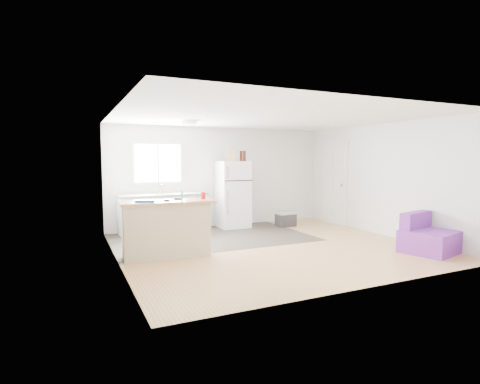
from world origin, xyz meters
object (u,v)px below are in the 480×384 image
peninsula (166,228)px  red_cup (203,196)px  cleaner_jug (178,248)px  mop (179,243)px  kitchen_cabinets (163,213)px  cooler (286,219)px  cardboard_box (230,155)px  refrigerator (233,194)px  blue_tray (145,201)px  bottle_right (244,156)px  purple_seat (427,238)px  bottle_left (241,156)px

peninsula → red_cup: size_ratio=13.13×
peninsula → cleaner_jug: bearing=-11.7°
mop → red_cup: (0.47, 0.12, 0.78)m
kitchen_cabinets → peninsula: 2.14m
cooler → cardboard_box: size_ratio=1.58×
refrigerator → cooler: bearing=-18.1°
blue_tray → bottle_right: size_ratio=1.20×
kitchen_cabinets → cooler: size_ratio=4.17×
peninsula → refrigerator: size_ratio=0.99×
purple_seat → bottle_left: size_ratio=4.00×
bottle_left → bottle_right: 0.09m
peninsula → blue_tray: blue_tray is taller
bottle_left → kitchen_cabinets: bearing=176.6°
peninsula → cardboard_box: (2.03, 1.97, 1.26)m
cooler → bottle_right: size_ratio=1.90×
cleaner_jug → mop: size_ratio=0.27×
cardboard_box → purple_seat: bearing=-58.5°
red_cup → bottle_right: size_ratio=0.48×
cleaner_jug → bottle_right: bearing=19.1°
kitchen_cabinets → red_cup: kitchen_cabinets is taller
blue_tray → cooler: bearing=24.2°
cooler → bottle_right: 1.84m
red_cup → blue_tray: bearing=-177.9°
blue_tray → refrigerator: bearing=40.1°
refrigerator → cleaner_jug: (-1.94, -2.10, -0.66)m
refrigerator → blue_tray: refrigerator is taller
red_cup → mop: bearing=-165.8°
cardboard_box → bottle_right: bearing=3.6°
kitchen_cabinets → cooler: kitchen_cabinets is taller
cleaner_jug → blue_tray: (-0.54, 0.01, 0.83)m
purple_seat → cardboard_box: size_ratio=3.33×
cooler → bottle_left: size_ratio=1.90×
refrigerator → cardboard_box: size_ratio=5.30×
peninsula → blue_tray: size_ratio=5.25×
blue_tray → purple_seat: bearing=-19.2°
peninsula → refrigerator: refrigerator is taller
cooler → blue_tray: bearing=-156.4°
blue_tray → cardboard_box: bearing=40.2°
mop → refrigerator: bearing=61.0°
cooler → mop: mop is taller
cooler → cleaner_jug: cooler is taller
kitchen_cabinets → cleaner_jug: bearing=-99.8°
kitchen_cabinets → cardboard_box: bearing=-7.3°
kitchen_cabinets → cardboard_box: (1.59, -0.12, 1.30)m
cleaner_jug → red_cup: 0.99m
refrigerator → mop: 2.97m
peninsula → purple_seat: 4.55m
cardboard_box → kitchen_cabinets: bearing=175.7°
refrigerator → red_cup: refrigerator is taller
cooler → bottle_right: (-0.94, 0.38, 1.53)m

